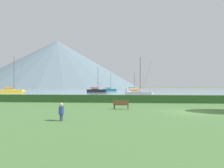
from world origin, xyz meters
name	(u,v)px	position (x,y,z in m)	size (l,w,h in m)	color
ground_plane	(192,112)	(0.00, 0.00, 0.00)	(1000.00, 1000.00, 0.00)	#477038
harbor_water	(140,89)	(0.00, 137.00, 0.00)	(320.00, 246.00, 0.00)	gray
hedge_line	(171,99)	(0.00, 11.00, 0.56)	(80.00, 1.20, 1.12)	#284C23
sailboat_slip_0	(97,91)	(-19.11, 62.29, 0.68)	(8.33, 2.89, 9.77)	black
sailboat_slip_1	(12,91)	(-46.46, 50.43, 0.73)	(8.68, 4.07, 12.55)	gold
sailboat_slip_2	(110,90)	(-16.63, 88.01, 0.63)	(7.75, 2.95, 9.12)	#19707A
sailboat_slip_5	(134,90)	(-4.72, 82.21, 0.64)	(7.91, 3.97, 8.80)	white
sailboat_slip_7	(138,94)	(-3.97, 31.19, 0.60)	(7.27, 2.42, 9.25)	#9E9EA3
park_bench_near_path	(121,104)	(-6.63, 1.98, 0.53)	(1.64, 0.59, 0.95)	brown
person_seated_viewer	(61,111)	(-10.38, -5.99, 0.69)	(0.36, 0.57, 1.25)	#2D3347
distant_hill_west_ridge	(57,64)	(-121.42, 307.24, 36.51)	(250.25, 250.25, 73.01)	slate
distant_hill_central_peak	(35,73)	(-177.90, 350.40, 26.39)	(230.50, 230.50, 52.78)	#425666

